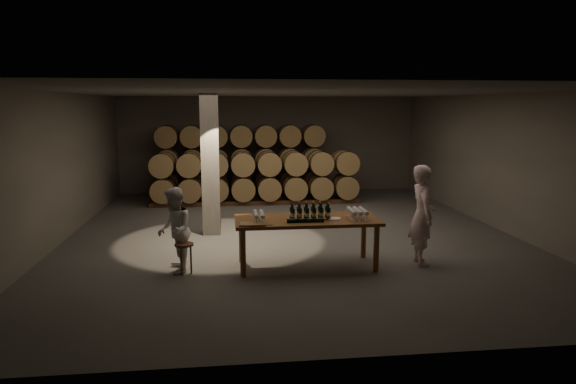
{
  "coord_description": "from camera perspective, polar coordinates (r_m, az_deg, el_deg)",
  "views": [
    {
      "loc": [
        -1.42,
        -11.48,
        2.93
      ],
      "look_at": [
        -0.14,
        -0.75,
        1.1
      ],
      "focal_mm": 32.0,
      "sensor_mm": 36.0,
      "label": 1
    }
  ],
  "objects": [
    {
      "name": "lying_bottles",
      "position": [
        9.02,
        2.01,
        -3.15
      ],
      "size": [
        0.75,
        0.08,
        0.08
      ],
      "color": "black",
      "rests_on": "tasting_table"
    },
    {
      "name": "room",
      "position": [
        11.76,
        -8.62,
        3.01
      ],
      "size": [
        12.0,
        12.0,
        12.0
      ],
      "color": "#504E4B",
      "rests_on": "ground"
    },
    {
      "name": "notebook_near",
      "position": [
        8.8,
        -3.33,
        -3.64
      ],
      "size": [
        0.24,
        0.2,
        0.03
      ],
      "primitive_type": "cube",
      "rotation": [
        0.0,
        0.0,
        0.01
      ],
      "color": "brown",
      "rests_on": "tasting_table"
    },
    {
      "name": "tasting_table",
      "position": [
        9.34,
        2.12,
        -3.6
      ],
      "size": [
        2.6,
        1.1,
        0.9
      ],
      "color": "brown",
      "rests_on": "ground"
    },
    {
      "name": "glass_cluster_right",
      "position": [
        9.38,
        7.72,
        -2.13
      ],
      "size": [
        0.31,
        0.53,
        0.19
      ],
      "color": "silver",
      "rests_on": "tasting_table"
    },
    {
      "name": "plate",
      "position": [
        9.31,
        5.16,
        -2.96
      ],
      "size": [
        0.25,
        0.25,
        0.01
      ],
      "primitive_type": "cylinder",
      "color": "white",
      "rests_on": "tasting_table"
    },
    {
      "name": "barrel_stack_front",
      "position": [
        15.45,
        -3.58,
        1.76
      ],
      "size": [
        6.26,
        0.95,
        1.57
      ],
      "color": "brown",
      "rests_on": "ground"
    },
    {
      "name": "person_woman",
      "position": [
        9.25,
        -12.51,
        -4.18
      ],
      "size": [
        0.66,
        0.8,
        1.52
      ],
      "primitive_type": "imported",
      "rotation": [
        0.0,
        0.0,
        -1.45
      ],
      "color": "white",
      "rests_on": "ground"
    },
    {
      "name": "barrel_stack_back",
      "position": [
        16.78,
        -5.2,
        3.64
      ],
      "size": [
        5.48,
        0.95,
        2.31
      ],
      "color": "brown",
      "rests_on": "ground"
    },
    {
      "name": "bottle_cluster",
      "position": [
        9.28,
        2.46,
        -2.34
      ],
      "size": [
        0.73,
        0.23,
        0.31
      ],
      "color": "black",
      "rests_on": "tasting_table"
    },
    {
      "name": "notebook_corner",
      "position": [
        8.86,
        -4.6,
        -3.57
      ],
      "size": [
        0.28,
        0.33,
        0.03
      ],
      "primitive_type": "cube",
      "rotation": [
        0.0,
        0.0,
        -0.13
      ],
      "color": "brown",
      "rests_on": "tasting_table"
    },
    {
      "name": "pen",
      "position": [
        8.79,
        -2.17,
        -3.7
      ],
      "size": [
        0.13,
        0.02,
        0.01
      ],
      "primitive_type": "cylinder",
      "rotation": [
        0.0,
        1.57,
        0.08
      ],
      "color": "black",
      "rests_on": "tasting_table"
    },
    {
      "name": "stool",
      "position": [
        9.19,
        -11.46,
        -6.23
      ],
      "size": [
        0.33,
        0.33,
        0.55
      ],
      "rotation": [
        0.0,
        0.0,
        -0.43
      ],
      "color": "brown",
      "rests_on": "ground"
    },
    {
      "name": "person_man",
      "position": [
        9.79,
        14.67,
        -2.48
      ],
      "size": [
        0.49,
        0.71,
        1.86
      ],
      "primitive_type": "imported",
      "rotation": [
        0.0,
        0.0,
        1.51
      ],
      "color": "silver",
      "rests_on": "ground"
    },
    {
      "name": "glass_cluster_left",
      "position": [
        9.08,
        -3.26,
        -2.51
      ],
      "size": [
        0.19,
        0.52,
        0.17
      ],
      "color": "silver",
      "rests_on": "tasting_table"
    }
  ]
}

